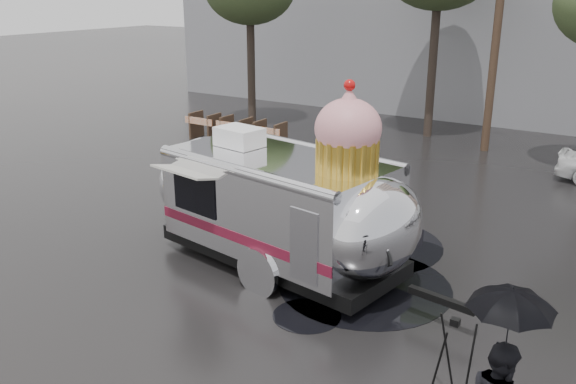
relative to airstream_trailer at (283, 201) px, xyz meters
The scene contains 7 objects.
ground 3.04m from the airstream_trailer, 126.28° to the right, with size 120.00×120.00×0.00m, color black.
puddles 2.23m from the airstream_trailer, 31.19° to the left, with size 4.13×5.78×0.01m.
utility_pole 12.30m from the airstream_trailer, 85.55° to the left, with size 1.60×0.28×9.00m.
barricade_row 10.62m from the airstream_trailer, 132.37° to the left, with size 4.30×0.80×1.00m.
airstream_trailer is the anchor object (origin of this frame).
umbrella_black 6.13m from the airstream_trailer, 32.07° to the right, with size 1.23×1.23×2.39m.
tripod 5.17m from the airstream_trailer, 30.80° to the right, with size 0.54×0.60×1.44m.
Camera 1 is at (7.90, -7.61, 5.59)m, focal length 38.00 mm.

